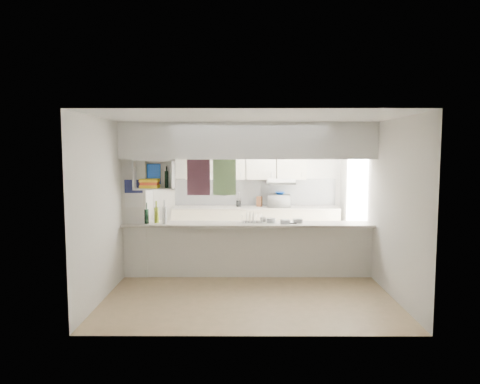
{
  "coord_description": "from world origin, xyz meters",
  "views": [
    {
      "loc": [
        -0.11,
        -7.16,
        2.12
      ],
      "look_at": [
        -0.13,
        0.5,
        1.4
      ],
      "focal_mm": 32.0,
      "sensor_mm": 36.0,
      "label": 1
    }
  ],
  "objects_px": {
    "microwave": "(279,201)",
    "wine_bottles": "(156,215)",
    "bowl": "(280,193)",
    "dish_rack": "(252,218)"
  },
  "relations": [
    {
      "from": "wine_bottles",
      "to": "microwave",
      "type": "bearing_deg",
      "value": 43.57
    },
    {
      "from": "microwave",
      "to": "wine_bottles",
      "type": "distance_m",
      "value": 3.12
    },
    {
      "from": "microwave",
      "to": "dish_rack",
      "type": "xyz_separation_m",
      "value": [
        -0.64,
        -2.08,
        -0.06
      ]
    },
    {
      "from": "bowl",
      "to": "dish_rack",
      "type": "distance_m",
      "value": 2.2
    },
    {
      "from": "bowl",
      "to": "dish_rack",
      "type": "bearing_deg",
      "value": -107.54
    },
    {
      "from": "bowl",
      "to": "wine_bottles",
      "type": "bearing_deg",
      "value": -136.58
    },
    {
      "from": "microwave",
      "to": "wine_bottles",
      "type": "relative_size",
      "value": 1.27
    },
    {
      "from": "dish_rack",
      "to": "microwave",
      "type": "bearing_deg",
      "value": 71.84
    },
    {
      "from": "dish_rack",
      "to": "bowl",
      "type": "bearing_deg",
      "value": 71.49
    },
    {
      "from": "microwave",
      "to": "bowl",
      "type": "relative_size",
      "value": 2.26
    }
  ]
}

